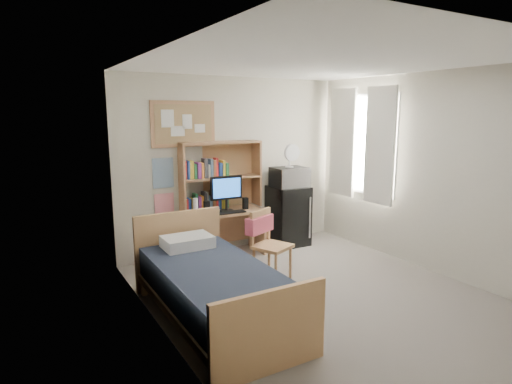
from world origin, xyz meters
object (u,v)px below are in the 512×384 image
mini_fridge (288,215)px  desk_chair (272,246)px  speaker_left (207,207)px  speaker_right (245,203)px  bulletin_board (183,124)px  desk (225,233)px  bed (215,294)px  monitor (226,194)px  microwave (289,177)px  desk_fan (290,157)px

mini_fridge → desk_chair: bearing=-129.8°
speaker_left → speaker_right: size_ratio=1.03×
bulletin_board → speaker_left: bearing=-60.5°
desk → bed: desk is taller
monitor → bed: bearing=-116.5°
monitor → microwave: size_ratio=0.97×
mini_fridge → monitor: size_ratio=1.84×
bulletin_board → desk_chair: bearing=-68.0°
bed → speaker_right: 2.16m
bed → microwave: size_ratio=3.91×
desk_fan → desk_chair: bearing=-130.3°
monitor → speaker_left: monitor is taller
mini_fridge → speaker_left: (-1.42, -0.05, 0.30)m
desk → bed: bearing=-115.8°
monitor → desk_fan: 1.21m
monitor → speaker_left: size_ratio=2.90×
mini_fridge → desk_fan: 0.93m
mini_fridge → desk_fan: desk_fan is taller
desk → speaker_left: size_ratio=6.24×
bed → desk_fan: bearing=40.1°
mini_fridge → monitor: bearing=-174.8°
mini_fridge → speaker_left: mini_fridge is taller
bulletin_board → speaker_left: (0.18, -0.33, -1.15)m
bulletin_board → speaker_left: bulletin_board is taller
speaker_left → desk_chair: bearing=-67.1°
mini_fridge → desk: bearing=-177.8°
desk_chair → bed: bearing=-173.2°
bulletin_board → speaker_right: bulletin_board is taller
microwave → bulletin_board: bearing=171.3°
desk_chair → bed: size_ratio=0.44×
microwave → desk_fan: bearing=0.0°
speaker_right → desk_fan: desk_fan is taller
bed → monitor: size_ratio=4.03×
desk → mini_fridge: 1.12m
microwave → desk_fan: desk_fan is taller
desk_chair → speaker_right: 1.13m
bulletin_board → microwave: 1.83m
desk → monitor: (-0.00, -0.06, 0.60)m
speaker_right → desk_fan: bearing=7.7°
mini_fridge → microwave: microwave is taller
desk → speaker_right: bearing=-11.3°
desk → speaker_left: (-0.30, -0.04, 0.43)m
desk_chair → mini_fridge: bearing=25.2°
speaker_left → microwave: (1.42, 0.03, 0.32)m
desk → monitor: bearing=-90.0°
desk → desk_chair: bearing=-82.2°
bulletin_board → monitor: bulletin_board is taller
desk → microwave: (1.11, -0.02, 0.75)m
mini_fridge → microwave: 0.62m
monitor → speaker_right: bearing=0.0°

